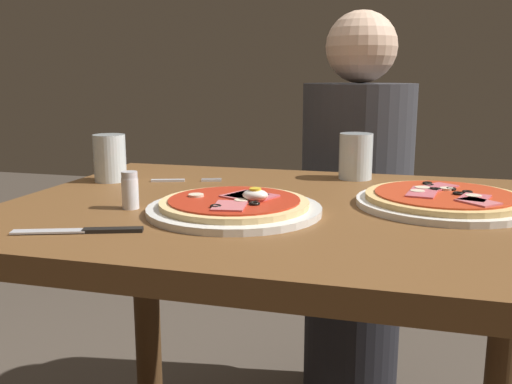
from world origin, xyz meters
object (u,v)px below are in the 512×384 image
fork (181,180)px  diner_person (355,227)px  pizza_across_left (444,200)px  knife (87,231)px  dining_table (283,277)px  salt_shaker (130,190)px  water_glass_far (356,159)px  pizza_foreground (235,206)px  water_glass_near (110,161)px

fork → diner_person: diner_person is taller
pizza_across_left → knife: 0.62m
fork → diner_person: 0.63m
dining_table → diner_person: (0.07, 0.65, -0.07)m
pizza_across_left → salt_shaker: (-0.54, -0.17, 0.02)m
pizza_across_left → fork: pizza_across_left is taller
water_glass_far → salt_shaker: bearing=-131.2°
dining_table → pizza_foreground: bearing=-127.9°
dining_table → water_glass_near: water_glass_near is taller
water_glass_near → dining_table: bearing=-16.9°
pizza_foreground → pizza_across_left: (0.35, 0.15, -0.00)m
water_glass_far → knife: size_ratio=0.55×
dining_table → pizza_across_left: size_ratio=3.25×
water_glass_near → fork: size_ratio=0.68×
dining_table → salt_shaker: 0.33m
dining_table → pizza_foreground: (-0.07, -0.09, 0.15)m
water_glass_near → diner_person: size_ratio=0.09×
fork → dining_table: bearing=-31.4°
water_glass_far → knife: 0.67m
fork → knife: 0.43m
water_glass_far → fork: bearing=-159.7°
water_glass_far → knife: bearing=-121.3°
water_glass_near → water_glass_far: same height
fork → knife: (0.03, -0.43, 0.00)m
dining_table → water_glass_near: 0.48m
dining_table → water_glass_far: water_glass_far is taller
pizza_across_left → diner_person: bearing=109.6°
pizza_foreground → knife: (-0.18, -0.18, -0.01)m
knife → dining_table: bearing=47.0°
water_glass_far → knife: (-0.35, -0.57, -0.04)m
dining_table → fork: 0.35m
dining_table → knife: knife is taller
pizza_across_left → diner_person: (-0.21, 0.59, -0.22)m
pizza_foreground → water_glass_far: size_ratio=2.89×
pizza_foreground → salt_shaker: (-0.19, -0.02, 0.02)m
pizza_foreground → pizza_across_left: 0.38m
fork → salt_shaker: (0.02, -0.27, 0.03)m
water_glass_near → knife: 0.43m
pizza_foreground → pizza_across_left: bearing=22.9°
fork → knife: size_ratio=0.81×
pizza_across_left → diner_person: size_ratio=0.27×
pizza_across_left → water_glass_near: water_glass_near is taller
fork → water_glass_far: bearing=20.3°
dining_table → pizza_across_left: bearing=12.4°
water_glass_far → water_glass_near: bearing=-161.6°
pizza_across_left → salt_shaker: bearing=-163.0°
water_glass_near → water_glass_far: bearing=18.4°
fork → salt_shaker: size_ratio=2.29×
pizza_across_left → knife: (-0.53, -0.33, -0.01)m
pizza_foreground → diner_person: 0.78m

